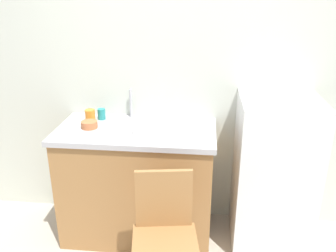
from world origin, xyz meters
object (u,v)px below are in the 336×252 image
Objects in this scene: chair at (165,236)px; cup_orange at (90,115)px; refrigerator at (273,174)px; dish_tray at (154,127)px; cup_teal at (102,114)px; terracotta_bowl at (89,125)px.

cup_orange is at bearing 121.83° from chair.
dish_tray is (-0.92, -0.04, 0.36)m from refrigerator.
cup_teal is (-0.45, 0.19, 0.02)m from dish_tray.
refrigerator is at bearing -4.20° from cup_orange.
dish_tray is at bearing 94.53° from chair.
terracotta_bowl is 0.20m from cup_teal.
refrigerator is at bearing 2.26° from dish_tray.
cup_orange is at bearing 104.50° from terracotta_bowl.
cup_teal is at bearing 157.03° from dish_tray.
cup_teal is 0.09m from cup_orange.
dish_tray is 2.99× the size of cup_orange.
cup_teal reaches higher than dish_tray.
refrigerator reaches higher than dish_tray.
chair is at bearing -76.60° from dish_tray.
cup_teal is (-0.61, 0.85, 0.48)m from chair.
cup_teal reaches higher than chair.
dish_tray is at bearing -22.97° from cup_teal.
chair is 1.15m from cup_teal.
cup_orange is at bearing -147.74° from cup_teal.
dish_tray is at bearing -177.74° from refrigerator.
refrigerator reaches higher than cup_orange.
cup_orange is (-0.04, 0.15, 0.02)m from terracotta_bowl.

